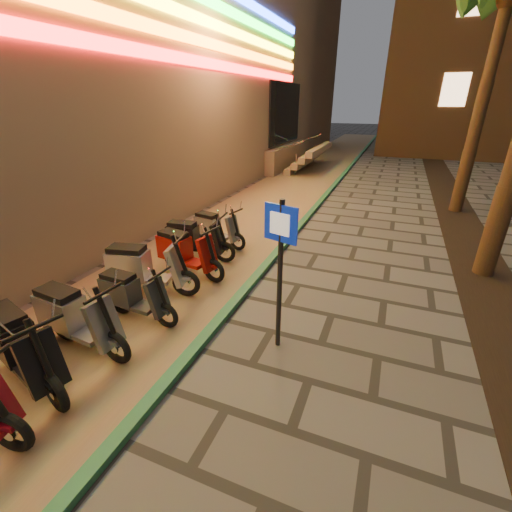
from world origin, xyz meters
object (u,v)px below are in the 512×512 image
at_px(scooter_12, 215,228).
at_px(scooter_8, 131,295).
at_px(scooter_6, 20,346).
at_px(scooter_10, 184,251).
at_px(scooter_9, 143,268).
at_px(scooter_11, 193,239).
at_px(pedestrian_sign, 280,257).
at_px(scooter_7, 74,317).

bearing_deg(scooter_12, scooter_8, -75.78).
bearing_deg(scooter_6, scooter_8, 93.97).
relative_size(scooter_8, scooter_10, 0.88).
xyz_separation_m(scooter_8, scooter_9, (-0.35, 0.77, 0.09)).
xyz_separation_m(scooter_9, scooter_11, (0.04, 1.74, -0.04)).
bearing_deg(scooter_11, scooter_12, 80.49).
bearing_deg(scooter_9, scooter_10, 62.64).
relative_size(pedestrian_sign, scooter_10, 1.37).
bearing_deg(pedestrian_sign, scooter_6, -130.89).
bearing_deg(scooter_8, scooter_11, 99.13).
height_order(pedestrian_sign, scooter_10, pedestrian_sign).
bearing_deg(pedestrian_sign, scooter_11, 157.09).
xyz_separation_m(scooter_6, scooter_7, (0.09, 0.76, -0.02)).
xyz_separation_m(scooter_11, scooter_12, (0.05, 0.96, -0.05)).
height_order(scooter_7, scooter_12, scooter_7).
bearing_deg(scooter_7, scooter_9, 98.41).
bearing_deg(scooter_12, scooter_11, -83.27).
xyz_separation_m(pedestrian_sign, scooter_6, (-2.90, -1.92, -0.95)).
relative_size(pedestrian_sign, scooter_8, 1.55).
bearing_deg(scooter_10, scooter_6, -84.66).
distance_m(scooter_6, scooter_8, 1.73).
bearing_deg(scooter_7, pedestrian_sign, 27.44).
bearing_deg(scooter_9, scooter_8, -77.97).
height_order(scooter_7, scooter_8, scooter_7).
height_order(pedestrian_sign, scooter_6, pedestrian_sign).
distance_m(scooter_9, scooter_11, 1.74).
xyz_separation_m(pedestrian_sign, scooter_7, (-2.80, -1.15, -0.97)).
xyz_separation_m(pedestrian_sign, scooter_10, (-2.64, 1.54, -0.98)).
distance_m(scooter_6, scooter_7, 0.77).
relative_size(scooter_8, scooter_12, 0.98).
height_order(scooter_8, scooter_11, scooter_11).
xyz_separation_m(scooter_6, scooter_8, (0.35, 1.69, -0.09)).
bearing_deg(scooter_11, pedestrian_sign, -44.76).
height_order(scooter_6, scooter_12, scooter_6).
distance_m(pedestrian_sign, scooter_12, 4.40).
distance_m(scooter_7, scooter_11, 3.43).
bearing_deg(scooter_12, scooter_10, -74.45).
distance_m(scooter_6, scooter_12, 5.15).
bearing_deg(scooter_6, scooter_11, 105.07).
bearing_deg(pedestrian_sign, scooter_9, -174.86).
relative_size(scooter_8, scooter_9, 0.83).
distance_m(scooter_7, scooter_9, 1.69).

